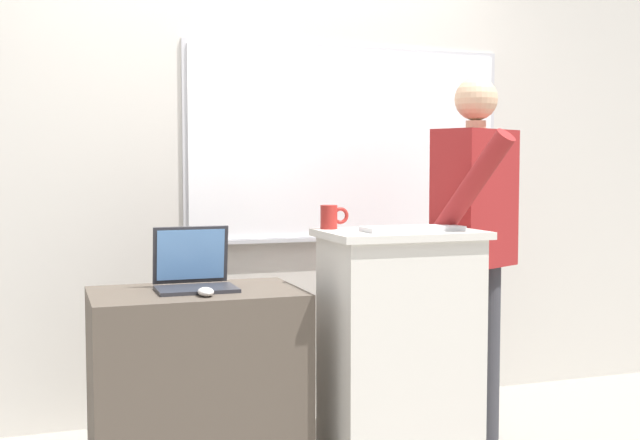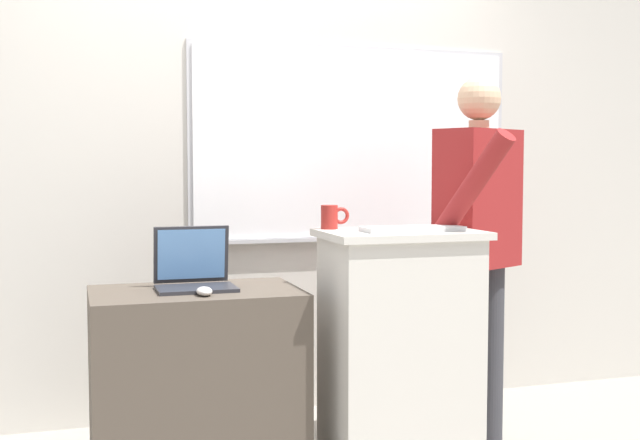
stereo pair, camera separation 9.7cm
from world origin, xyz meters
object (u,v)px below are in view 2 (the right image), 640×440
object	(u,v)px
person_presenter	(478,237)
wireless_keyboard	(412,229)
computer_mouse_by_laptop	(204,291)
side_desk	(197,386)
coffee_mug	(331,217)
laptop	(194,271)
lectern_podium	(400,351)

from	to	relation	value
person_presenter	wireless_keyboard	distance (m)	0.49
computer_mouse_by_laptop	side_desk	bearing A→B (deg)	94.24
person_presenter	coffee_mug	bearing A→B (deg)	155.94
side_desk	laptop	size ratio (longest dim) A/B	2.64
wireless_keyboard	coffee_mug	distance (m)	0.35
computer_mouse_by_laptop	coffee_mug	xyz separation A→B (m)	(0.56, 0.14, 0.27)
laptop	wireless_keyboard	size ratio (longest dim) A/B	0.76
side_desk	person_presenter	size ratio (longest dim) A/B	0.50
computer_mouse_by_laptop	lectern_podium	bearing A→B (deg)	-1.01
side_desk	wireless_keyboard	world-z (taller)	wireless_keyboard
computer_mouse_by_laptop	coffee_mug	world-z (taller)	coffee_mug
lectern_podium	person_presenter	xyz separation A→B (m)	(0.46, 0.18, 0.45)
laptop	wireless_keyboard	bearing A→B (deg)	-17.84
lectern_podium	laptop	size ratio (longest dim) A/B	3.22
person_presenter	wireless_keyboard	bearing A→B (deg)	-177.11
side_desk	wireless_keyboard	distance (m)	1.07
computer_mouse_by_laptop	wireless_keyboard	bearing A→B (deg)	-4.76
wireless_keyboard	coffee_mug	size ratio (longest dim) A/B	3.36
person_presenter	computer_mouse_by_laptop	bearing A→B (deg)	161.34
side_desk	person_presenter	bearing A→B (deg)	0.89
laptop	wireless_keyboard	distance (m)	0.90
wireless_keyboard	side_desk	bearing A→B (deg)	165.49
person_presenter	lectern_podium	bearing A→B (deg)	175.57
side_desk	coffee_mug	distance (m)	0.88
laptop	person_presenter	bearing A→B (deg)	-1.50
lectern_podium	wireless_keyboard	xyz separation A→B (m)	(0.03, -0.06, 0.51)
person_presenter	coffee_mug	world-z (taller)	person_presenter
coffee_mug	wireless_keyboard	bearing A→B (deg)	-37.23
coffee_mug	side_desk	bearing A→B (deg)	179.22
laptop	wireless_keyboard	xyz separation A→B (m)	(0.84, -0.27, 0.17)
computer_mouse_by_laptop	person_presenter	bearing A→B (deg)	7.63
lectern_podium	person_presenter	bearing A→B (deg)	21.86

